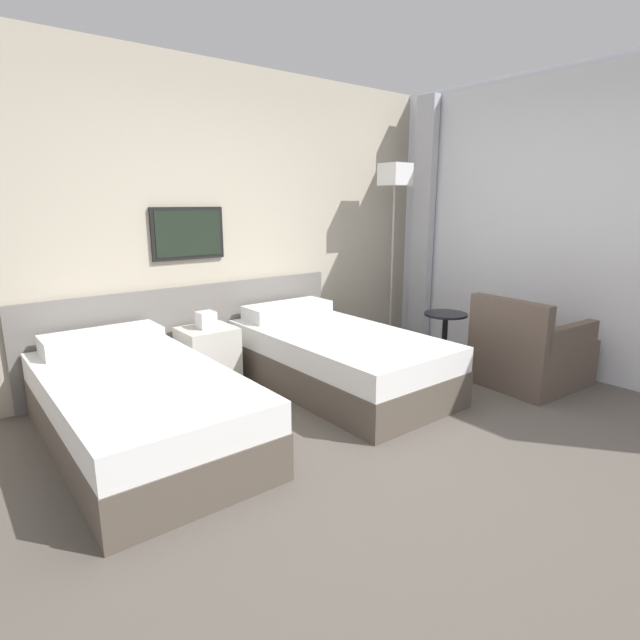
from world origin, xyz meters
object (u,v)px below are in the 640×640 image
bed_near_door (139,407)px  floor_lamp (395,191)px  nightstand (208,355)px  bed_near_window (336,358)px  armchair (530,355)px  side_table (445,332)px

bed_near_door → floor_lamp: 3.29m
nightstand → floor_lamp: size_ratio=0.33×
bed_near_window → armchair: (1.33, -0.99, 0.01)m
nightstand → floor_lamp: bearing=-3.9°
floor_lamp → armchair: bearing=-86.9°
floor_lamp → side_table: 1.56m
nightstand → side_table: 2.14m
bed_near_window → nightstand: bearing=139.5°
side_table → armchair: armchair is taller
bed_near_door → armchair: (3.01, -0.99, 0.01)m
nightstand → armchair: size_ratio=0.73×
floor_lamp → armchair: 2.09m
bed_near_door → nightstand: (0.84, 0.71, 0.01)m
bed_near_window → armchair: bearing=-36.7°
nightstand → armchair: armchair is taller
bed_near_window → floor_lamp: 1.96m
bed_near_window → nightstand: 1.10m
side_table → bed_near_door: bearing=173.1°
bed_near_window → nightstand: nightstand is taller
nightstand → bed_near_window: bearing=-40.5°
armchair → side_table: bearing=28.3°
bed_near_door → nightstand: size_ratio=3.04×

